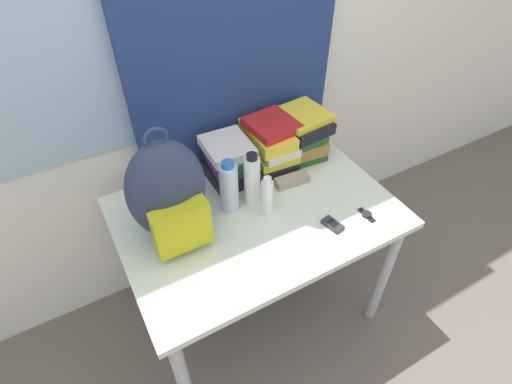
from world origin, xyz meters
TOP-DOWN VIEW (x-y plane):
  - ground_plane at (0.00, 0.00)m, footprint 12.00×12.00m
  - wall_back at (-0.00, 0.85)m, footprint 6.00×0.06m
  - curtain_blue at (0.14, 0.80)m, footprint 0.93×0.04m
  - desk at (0.00, 0.38)m, footprint 1.10×0.77m
  - backpack at (-0.33, 0.44)m, footprint 0.29×0.25m
  - book_stack_left at (0.00, 0.62)m, footprint 0.22×0.24m
  - book_stack_center at (0.20, 0.62)m, footprint 0.21×0.28m
  - book_stack_right at (0.36, 0.62)m, footprint 0.23×0.28m
  - water_bottle at (-0.08, 0.45)m, footprint 0.07×0.07m
  - sports_bottle at (0.01, 0.44)m, footprint 0.07×0.07m
  - sunscreen_bottle at (0.03, 0.35)m, footprint 0.05×0.05m
  - cell_phone at (0.22, 0.16)m, footprint 0.06×0.09m
  - sunglasses_case at (0.22, 0.45)m, footprint 0.15×0.07m
  - wristwatch at (0.37, 0.14)m, footprint 0.04×0.09m

SIDE VIEW (x-z plane):
  - ground_plane at x=0.00m, z-range 0.00..0.00m
  - desk at x=0.00m, z-range 0.27..0.99m
  - wristwatch at x=0.37m, z-range 0.72..0.73m
  - cell_phone at x=0.22m, z-range 0.72..0.74m
  - sunglasses_case at x=0.22m, z-range 0.72..0.76m
  - sunscreen_bottle at x=0.03m, z-range 0.72..0.90m
  - book_stack_left at x=0.00m, z-range 0.72..0.91m
  - book_stack_center at x=0.20m, z-range 0.72..0.94m
  - book_stack_right at x=0.36m, z-range 0.73..0.94m
  - water_bottle at x=-0.08m, z-range 0.72..0.95m
  - sports_bottle at x=0.01m, z-range 0.72..0.96m
  - backpack at x=-0.33m, z-range 0.69..1.16m
  - curtain_blue at x=0.14m, z-range 0.00..2.50m
  - wall_back at x=0.00m, z-range 0.00..2.50m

